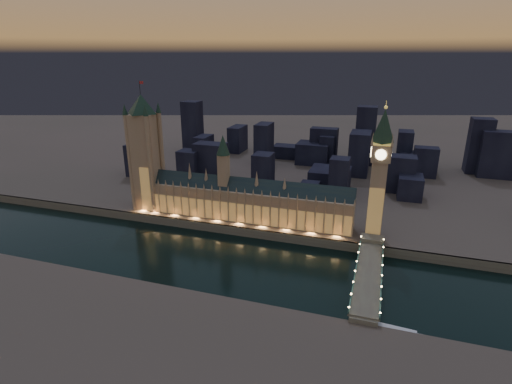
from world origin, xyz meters
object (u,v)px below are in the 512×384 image
(elizabeth_tower, at_px, (380,164))
(westminster_bridge, at_px, (368,275))
(palace_of_westminster, at_px, (243,200))
(river_boat, at_px, (394,333))
(victoria_tower, at_px, (145,147))

(elizabeth_tower, distance_m, westminster_bridge, 92.24)
(palace_of_westminster, height_order, westminster_bridge, palace_of_westminster)
(palace_of_westminster, xyz_separation_m, river_boat, (135.54, -119.75, -24.81))
(elizabeth_tower, relative_size, westminster_bridge, 1.00)
(palace_of_westminster, xyz_separation_m, westminster_bridge, (117.79, -65.20, -20.38))
(westminster_bridge, bearing_deg, victoria_tower, 163.33)
(palace_of_westminster, relative_size, river_boat, 4.36)
(palace_of_westminster, bearing_deg, elizabeth_tower, 0.09)
(westminster_bridge, relative_size, river_boat, 2.44)
(elizabeth_tower, relative_size, river_boat, 2.44)
(westminster_bridge, bearing_deg, elizabeth_tower, 90.23)
(westminster_bridge, distance_m, river_boat, 57.54)
(westminster_bridge, height_order, river_boat, westminster_bridge)
(elizabeth_tower, bearing_deg, victoria_tower, -180.00)
(victoria_tower, height_order, river_boat, victoria_tower)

